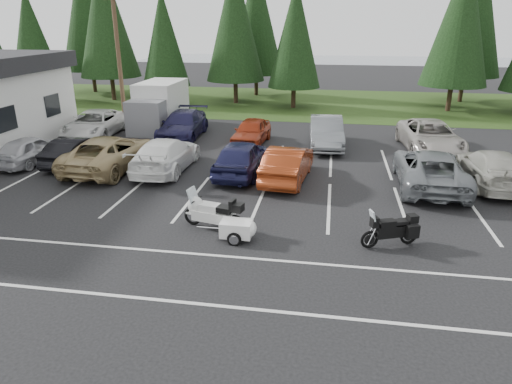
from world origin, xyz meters
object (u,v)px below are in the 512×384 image
object	(u,v)px
car_far_2	(251,132)
car_near_7	(492,168)
car_near_4	(241,157)
adventure_motorcycle	(390,227)
utility_pole	(118,54)
car_near_0	(31,150)
box_truck	(157,106)
cargo_trailer	(237,230)
car_far_0	(94,124)
car_far_3	(326,132)
car_near_2	(110,153)
car_far_4	(430,137)
car_near_6	(430,169)
touring_motorcycle	(213,210)
car_near_1	(77,151)
car_near_5	(288,164)
car_far_1	(183,125)
car_near_3	(166,155)

from	to	relation	value
car_far_2	car_near_7	bearing A→B (deg)	-20.13
car_near_4	adventure_motorcycle	size ratio (longest dim) A/B	2.23
utility_pole	car_near_0	size ratio (longest dim) A/B	2.20
box_truck	cargo_trailer	size ratio (longest dim) A/B	3.86
car_far_0	car_far_3	world-z (taller)	car_far_3
car_near_2	cargo_trailer	bearing A→B (deg)	141.28
car_near_2	car_far_4	distance (m)	16.53
car_near_2	car_near_0	bearing A→B (deg)	-0.72
car_near_7	car_far_2	xyz separation A→B (m)	(-11.29, 5.15, -0.04)
car_near_2	car_near_6	world-z (taller)	car_near_2
car_far_3	adventure_motorcycle	xyz separation A→B (m)	(2.23, -11.78, -0.17)
car_near_2	car_near_4	size ratio (longest dim) A/B	1.22
car_near_7	touring_motorcycle	bearing A→B (deg)	31.23
car_near_0	touring_motorcycle	xyz separation A→B (m)	(10.72, -5.85, -0.01)
cargo_trailer	touring_motorcycle	bearing A→B (deg)	142.67
utility_pole	car_near_6	bearing A→B (deg)	-25.07
car_near_7	adventure_motorcycle	size ratio (longest dim) A/B	2.45
car_far_3	cargo_trailer	bearing A→B (deg)	-105.86
car_near_0	car_near_4	bearing A→B (deg)	-175.09
car_near_1	car_near_6	bearing A→B (deg)	-178.94
car_near_6	car_far_4	size ratio (longest dim) A/B	0.99
car_near_5	cargo_trailer	bearing A→B (deg)	85.86
car_far_0	car_far_4	bearing A→B (deg)	-5.84
utility_pole	car_far_1	xyz separation A→B (m)	(4.37, -1.54, -3.91)
box_truck	car_near_5	xyz separation A→B (m)	(9.33, -8.74, -0.69)
car_near_3	car_far_3	bearing A→B (deg)	-143.02
car_near_5	car_far_4	world-z (taller)	car_far_4
car_near_4	utility_pole	bearing A→B (deg)	-38.09
car_far_0	car_near_6	bearing A→B (deg)	-23.58
box_truck	car_far_4	bearing A→B (deg)	-9.49
car_far_4	cargo_trailer	world-z (taller)	car_far_4
car_near_5	car_far_0	bearing A→B (deg)	-20.96
car_far_3	touring_motorcycle	xyz separation A→B (m)	(-3.51, -11.43, -0.13)
car_near_7	adventure_motorcycle	distance (m)	8.17
cargo_trailer	car_near_2	bearing A→B (deg)	139.58
box_truck	car_near_0	distance (m)	8.97
car_far_4	adventure_motorcycle	distance (m)	12.20
car_near_1	car_far_3	size ratio (longest dim) A/B	0.84
car_near_1	car_near_6	distance (m)	16.37
car_far_3	car_far_4	size ratio (longest dim) A/B	0.86
car_near_2	car_far_0	bearing A→B (deg)	-54.50
car_near_3	car_near_1	bearing A→B (deg)	-2.67
box_truck	car_near_6	world-z (taller)	box_truck
box_truck	car_near_1	distance (m)	8.16
car_far_3	car_far_4	world-z (taller)	car_far_3
car_near_2	car_far_2	distance (m)	8.12
car_near_2	cargo_trailer	distance (m)	9.79
car_near_5	car_far_1	distance (m)	9.66
car_near_1	cargo_trailer	size ratio (longest dim) A/B	2.88
car_near_5	car_far_1	size ratio (longest dim) A/B	0.86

